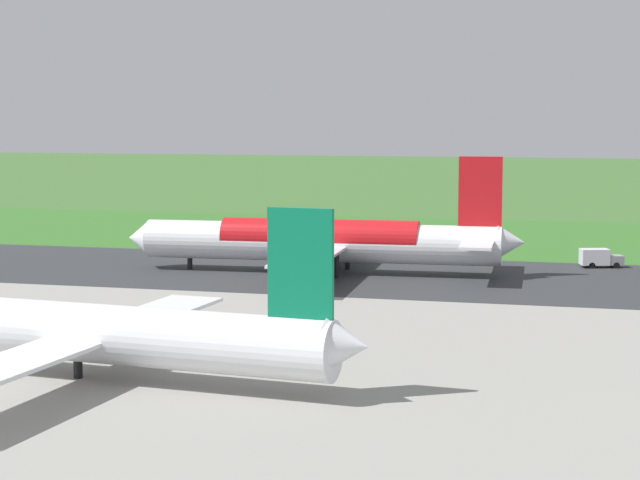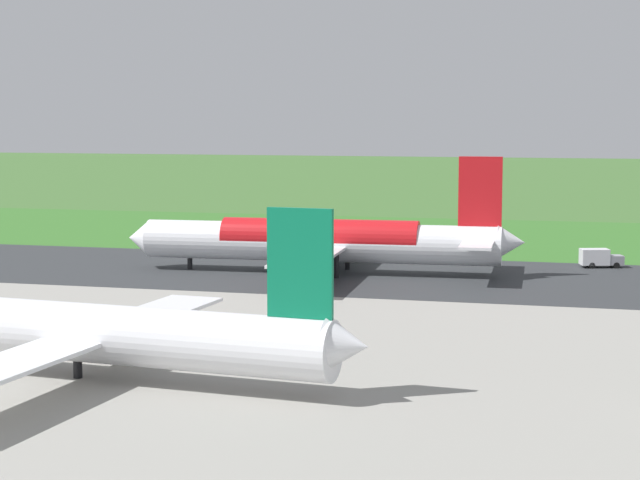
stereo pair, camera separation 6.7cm
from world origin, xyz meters
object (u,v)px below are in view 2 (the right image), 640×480
Objects in this scene: no_stopping_sign at (498,232)px; traffic_cone_orange at (454,240)px; service_truck_fuel at (599,258)px; airliner_main at (323,241)px; airliner_parked_mid at (80,331)px.

no_stopping_sign is 8.41m from traffic_cone_orange.
service_truck_fuel is 35.38m from traffic_cone_orange.
airliner_main is 8.73× the size of service_truck_fuel.
traffic_cone_orange is at bearing -47.88° from service_truck_fuel.
airliner_parked_mid is 104.05m from traffic_cone_orange.
service_truck_fuel is 35.05m from no_stopping_sign.
airliner_parked_mid is 22.06× the size of no_stopping_sign.
airliner_main is 98.40× the size of traffic_cone_orange.
airliner_parked_mid is 109.81m from no_stopping_sign.
airliner_main is at bearing 67.23° from no_stopping_sign.
no_stopping_sign is at bearing -112.77° from airliner_main.
airliner_parked_mid is 7.96× the size of service_truck_fuel.
service_truck_fuel is (-40.26, -76.43, -2.53)m from airliner_parked_mid.
traffic_cone_orange is at bearing 33.16° from no_stopping_sign.
airliner_main is 42.95m from traffic_cone_orange.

